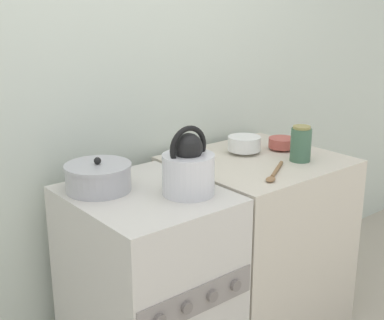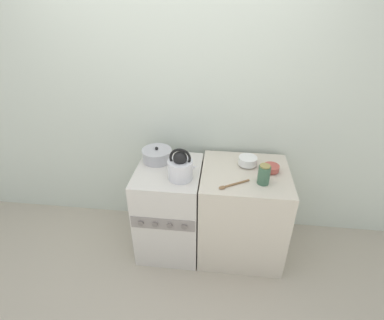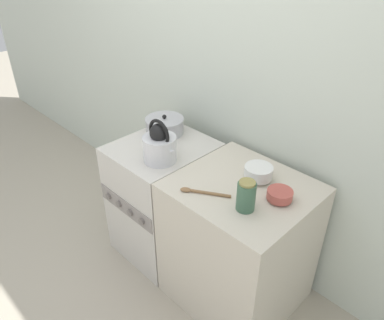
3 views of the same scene
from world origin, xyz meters
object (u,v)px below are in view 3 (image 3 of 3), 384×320
Objects in this scene: cooking_pot at (165,126)px; enamel_bowl at (258,172)px; kettle at (160,145)px; small_ceramic_bowl at (280,195)px; stove at (164,198)px; storage_jar at (246,196)px.

cooking_pot is 1.66× the size of enamel_bowl.
cooking_pot is (-0.25, 0.25, -0.05)m from kettle.
small_ceramic_bowl is (0.72, 0.17, -0.06)m from kettle.
enamel_bowl reaches higher than small_ceramic_bowl.
kettle reaches higher than small_ceramic_bowl.
small_ceramic_bowl is (0.84, 0.06, 0.46)m from stove.
storage_jar is at bearing -0.56° from kettle.
storage_jar is at bearing -66.53° from enamel_bowl.
kettle is 1.71× the size of enamel_bowl.
cooking_pot is at bearing 179.42° from enamel_bowl.
enamel_bowl reaches higher than stove.
storage_jar is (-0.08, -0.18, 0.05)m from small_ceramic_bowl.
storage_jar is (0.76, -0.12, 0.50)m from stove.
cooking_pot is at bearing 163.87° from storage_jar.
kettle is at bearing -42.10° from stove.
small_ceramic_bowl is at bearing 65.99° from storage_jar.
small_ceramic_bowl is at bearing -4.70° from cooking_pot.
cooking_pot is at bearing 134.43° from kettle.
storage_jar is at bearing -16.13° from cooking_pot.
kettle is at bearing -155.57° from enamel_bowl.
enamel_bowl is (0.78, -0.01, -0.00)m from cooking_pot.
storage_jar is (0.89, -0.26, 0.03)m from cooking_pot.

